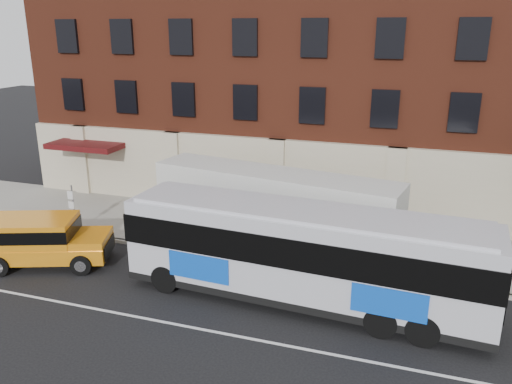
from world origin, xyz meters
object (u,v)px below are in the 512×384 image
(yellow_suv, at_px, (41,238))
(shipping_container, at_px, (274,213))
(city_bus, at_px, (303,252))
(sign_pole, at_px, (73,206))

(yellow_suv, relative_size, shipping_container, 0.49)
(city_bus, bearing_deg, sign_pole, 166.94)
(sign_pole, xyz_separation_m, shipping_container, (9.66, 1.20, 0.38))
(yellow_suv, bearing_deg, sign_pole, 103.63)
(city_bus, bearing_deg, yellow_suv, -177.83)
(sign_pole, height_order, yellow_suv, sign_pole)
(yellow_suv, xyz_separation_m, shipping_container, (8.89, 4.39, 0.64))
(city_bus, height_order, shipping_container, shipping_container)
(sign_pole, xyz_separation_m, city_bus, (11.93, -2.77, 0.54))
(city_bus, relative_size, yellow_suv, 2.40)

